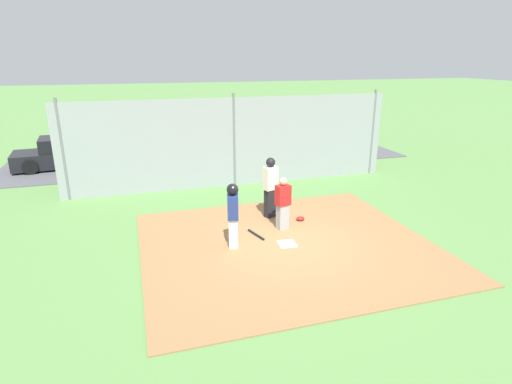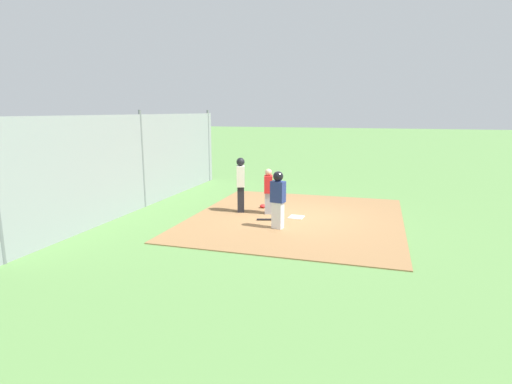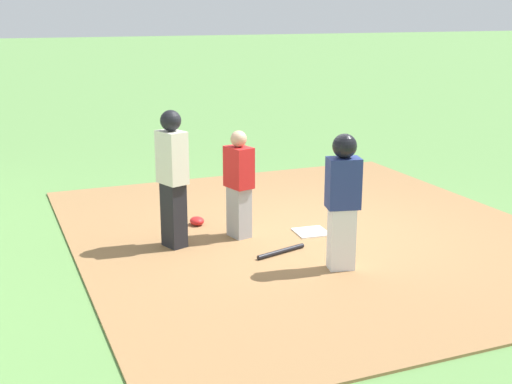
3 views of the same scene
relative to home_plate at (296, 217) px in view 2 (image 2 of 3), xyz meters
The scene contains 11 objects.
ground_plane 0.04m from the home_plate, ahead, with size 140.00×140.00×0.00m, color #5B8947.
dirt_infield 0.03m from the home_plate, ahead, with size 7.20×6.40×0.03m, color olive.
home_plate is the anchor object (origin of this frame).
catcher 1.25m from the home_plate, 103.61° to the right, with size 0.43×0.34×1.47m.
umpire 2.14m from the home_plate, 95.76° to the right, with size 0.44×0.37×1.80m.
runner 1.64m from the home_plate, 11.82° to the right, with size 0.34×0.43×1.64m.
baseball_bat 0.95m from the home_plate, 50.66° to the right, with size 0.06×0.06×0.74m, color black.
catcher_mask 1.66m from the home_plate, 124.51° to the right, with size 0.24×0.20×0.12m, color red.
backstop_fence 5.64m from the home_plate, 90.00° to the right, with size 12.00×0.10×3.35m.
parking_lot 9.99m from the home_plate, 90.00° to the right, with size 18.00×5.20×0.04m, color #515156.
parked_car_silver 10.84m from the home_plate, 120.35° to the right, with size 4.38×2.29×1.28m.
Camera 2 is at (12.24, 2.38, 3.32)m, focal length 28.63 mm.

